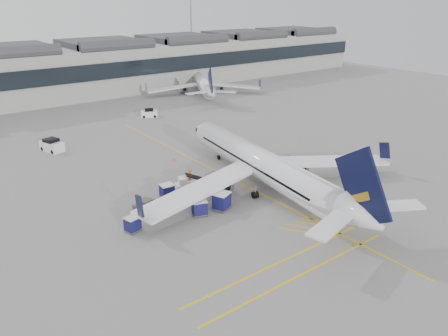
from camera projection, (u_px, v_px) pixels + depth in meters
ground at (202, 224)px, 45.88m from camera, size 220.00×220.00×0.00m
terminal at (19, 74)px, 96.98m from camera, size 200.00×20.45×12.40m
apron_markings at (222, 174)px, 58.90m from camera, size 0.25×60.00×0.01m
airliner_main at (264, 166)px, 53.37m from camera, size 34.81×38.27×10.21m
airliner_far at (203, 84)px, 106.30m from camera, size 25.67×28.32×8.21m
belt_loader at (191, 184)px, 54.13m from camera, size 5.09×3.15×2.03m
baggage_cart_a at (199, 207)px, 47.50m from camera, size 2.02×1.83×1.76m
baggage_cart_b at (222, 201)px, 48.72m from camera, size 2.38×2.21×2.01m
baggage_cart_c at (167, 191)px, 51.58m from camera, size 1.76×1.50×1.72m
baggage_cart_d at (133, 224)px, 44.25m from camera, size 1.76×1.56×1.59m
ramp_agent_a at (190, 176)px, 55.60m from camera, size 0.85×0.73×1.95m
ramp_agent_b at (188, 194)px, 51.09m from camera, size 0.77×0.60×1.58m
pushback_tug at (146, 206)px, 48.40m from camera, size 2.93×2.30×1.44m
safety_cone_nose at (174, 159)px, 63.27m from camera, size 0.38×0.38×0.53m
safety_cone_engine at (261, 162)px, 62.31m from camera, size 0.37×0.37×0.51m
service_van_mid at (52, 145)px, 67.25m from camera, size 3.01×4.26×1.98m
service_van_right at (149, 113)px, 86.09m from camera, size 3.59×2.88×1.65m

